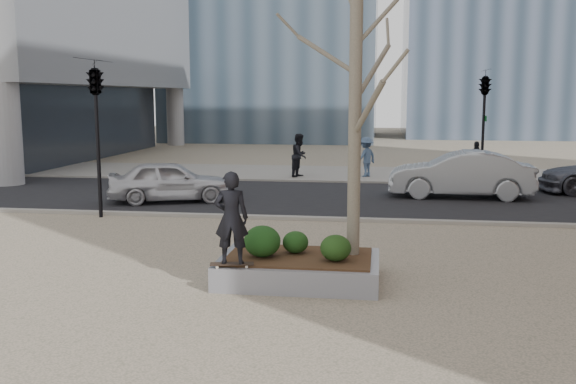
# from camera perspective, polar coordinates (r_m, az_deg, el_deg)

# --- Properties ---
(ground) EXTENTS (120.00, 120.00, 0.00)m
(ground) POSITION_cam_1_polar(r_m,az_deg,el_deg) (12.46, -3.62, -7.69)
(ground) COLOR tan
(ground) RESTS_ON ground
(street) EXTENTS (60.00, 8.00, 0.02)m
(street) POSITION_cam_1_polar(r_m,az_deg,el_deg) (22.12, 1.68, -0.49)
(street) COLOR black
(street) RESTS_ON ground
(far_sidewalk) EXTENTS (60.00, 6.00, 0.02)m
(far_sidewalk) POSITION_cam_1_polar(r_m,az_deg,el_deg) (29.02, 3.25, 1.67)
(far_sidewalk) COLOR gray
(far_sidewalk) RESTS_ON ground
(planter) EXTENTS (3.00, 2.00, 0.45)m
(planter) POSITION_cam_1_polar(r_m,az_deg,el_deg) (12.24, 0.99, -6.88)
(planter) COLOR gray
(planter) RESTS_ON ground
(planter_mulch) EXTENTS (2.70, 1.70, 0.04)m
(planter_mulch) POSITION_cam_1_polar(r_m,az_deg,el_deg) (12.17, 0.99, -5.77)
(planter_mulch) COLOR #382314
(planter_mulch) RESTS_ON planter
(sycamore_tree) EXTENTS (2.80, 2.80, 6.60)m
(sycamore_tree) POSITION_cam_1_polar(r_m,az_deg,el_deg) (12.02, 6.02, 9.98)
(sycamore_tree) COLOR gray
(sycamore_tree) RESTS_ON planter_mulch
(shrub_left) EXTENTS (0.70, 0.70, 0.59)m
(shrub_left) POSITION_cam_1_polar(r_m,az_deg,el_deg) (12.04, -2.31, -4.40)
(shrub_left) COLOR #193511
(shrub_left) RESTS_ON planter_mulch
(shrub_middle) EXTENTS (0.50, 0.50, 0.42)m
(shrub_middle) POSITION_cam_1_polar(r_m,az_deg,el_deg) (12.33, 0.67, -4.48)
(shrub_middle) COLOR #133E13
(shrub_middle) RESTS_ON planter_mulch
(shrub_right) EXTENTS (0.57, 0.57, 0.48)m
(shrub_right) POSITION_cam_1_polar(r_m,az_deg,el_deg) (11.77, 4.26, -4.98)
(shrub_right) COLOR #1B3811
(shrub_right) RESTS_ON planter_mulch
(skateboard) EXTENTS (0.80, 0.35, 0.08)m
(skateboard) POSITION_cam_1_polar(r_m,az_deg,el_deg) (11.55, -5.00, -6.51)
(skateboard) COLOR black
(skateboard) RESTS_ON planter
(skateboarder) EXTENTS (0.64, 0.46, 1.65)m
(skateboarder) POSITION_cam_1_polar(r_m,az_deg,el_deg) (11.36, -5.06, -2.29)
(skateboarder) COLOR black
(skateboarder) RESTS_ON skateboard
(police_car) EXTENTS (4.30, 2.81, 1.36)m
(police_car) POSITION_cam_1_polar(r_m,az_deg,el_deg) (21.49, -10.45, 0.97)
(police_car) COLOR silver
(police_car) RESTS_ON street
(car_silver) EXTENTS (4.89, 1.83, 1.60)m
(car_silver) POSITION_cam_1_polar(r_m,az_deg,el_deg) (22.76, 15.06, 1.53)
(car_silver) COLOR #919598
(car_silver) RESTS_ON street
(pedestrian_a) EXTENTS (0.95, 1.08, 1.86)m
(pedestrian_a) POSITION_cam_1_polar(r_m,az_deg,el_deg) (27.58, 1.05, 3.29)
(pedestrian_a) COLOR black
(pedestrian_a) RESTS_ON far_sidewalk
(pedestrian_b) EXTENTS (1.19, 1.25, 1.71)m
(pedestrian_b) POSITION_cam_1_polar(r_m,az_deg,el_deg) (27.87, 6.94, 3.12)
(pedestrian_b) COLOR #415876
(pedestrian_b) RESTS_ON far_sidewalk
(pedestrian_c) EXTENTS (0.93, 0.42, 1.56)m
(pedestrian_c) POSITION_cam_1_polar(r_m,az_deg,el_deg) (28.34, 16.40, 2.78)
(pedestrian_c) COLOR black
(pedestrian_c) RESTS_ON far_sidewalk
(traffic_light_near) EXTENTS (0.60, 2.48, 4.50)m
(traffic_light_near) POSITION_cam_1_polar(r_m,az_deg,el_deg) (19.09, -16.56, 4.50)
(traffic_light_near) COLOR black
(traffic_light_near) RESTS_ON ground
(traffic_light_far) EXTENTS (0.60, 2.48, 4.50)m
(traffic_light_far) POSITION_cam_1_polar(r_m,az_deg,el_deg) (26.64, 16.97, 5.53)
(traffic_light_far) COLOR black
(traffic_light_far) RESTS_ON ground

